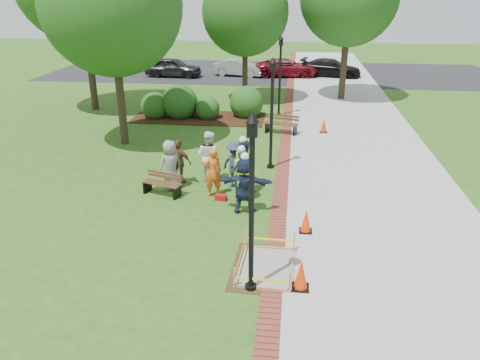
# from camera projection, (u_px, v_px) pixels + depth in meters

# --- Properties ---
(ground) EXTENTS (100.00, 100.00, 0.00)m
(ground) POSITION_uv_depth(u_px,v_px,m) (219.00, 226.00, 13.91)
(ground) COLOR #285116
(ground) RESTS_ON ground
(sidewalk) EXTENTS (6.00, 60.00, 0.02)m
(sidewalk) POSITION_uv_depth(u_px,v_px,m) (354.00, 134.00, 22.53)
(sidewalk) COLOR #9E9E99
(sidewalk) RESTS_ON ground
(brick_edging) EXTENTS (0.50, 60.00, 0.03)m
(brick_edging) POSITION_uv_depth(u_px,v_px,m) (286.00, 131.00, 22.88)
(brick_edging) COLOR maroon
(brick_edging) RESTS_ON ground
(mulch_bed) EXTENTS (7.00, 3.00, 0.05)m
(mulch_bed) POSITION_uv_depth(u_px,v_px,m) (199.00, 118.00, 25.23)
(mulch_bed) COLOR #381E0F
(mulch_bed) RESTS_ON ground
(parking_lot) EXTENTS (36.00, 12.00, 0.01)m
(parking_lot) POSITION_uv_depth(u_px,v_px,m) (270.00, 72.00, 38.67)
(parking_lot) COLOR black
(parking_lot) RESTS_ON ground
(wet_concrete_pad) EXTENTS (1.79, 2.37, 0.55)m
(wet_concrete_pad) POSITION_uv_depth(u_px,v_px,m) (266.00, 260.00, 11.72)
(wet_concrete_pad) COLOR #47331E
(wet_concrete_pad) RESTS_ON ground
(bench_near) EXTENTS (1.45, 0.85, 0.75)m
(bench_near) POSITION_uv_depth(u_px,v_px,m) (162.00, 188.00, 15.89)
(bench_near) COLOR #54361D
(bench_near) RESTS_ON ground
(bench_far) EXTENTS (1.70, 0.94, 0.88)m
(bench_far) POSITION_uv_depth(u_px,v_px,m) (281.00, 128.00, 22.49)
(bench_far) COLOR brown
(bench_far) RESTS_ON ground
(cone_front) EXTENTS (0.40, 0.40, 0.79)m
(cone_front) POSITION_uv_depth(u_px,v_px,m) (301.00, 275.00, 10.87)
(cone_front) COLOR black
(cone_front) RESTS_ON ground
(cone_back) EXTENTS (0.37, 0.37, 0.73)m
(cone_back) POSITION_uv_depth(u_px,v_px,m) (306.00, 221.00, 13.41)
(cone_back) COLOR black
(cone_back) RESTS_ON ground
(cone_far) EXTENTS (0.36, 0.36, 0.71)m
(cone_far) POSITION_uv_depth(u_px,v_px,m) (324.00, 126.00, 22.59)
(cone_far) COLOR black
(cone_far) RESTS_ON ground
(toolbox) EXTENTS (0.40, 0.25, 0.19)m
(toolbox) POSITION_uv_depth(u_px,v_px,m) (221.00, 197.00, 15.53)
(toolbox) COLOR #AA0D15
(toolbox) RESTS_ON ground
(lamp_near) EXTENTS (0.28, 0.28, 4.26)m
(lamp_near) POSITION_uv_depth(u_px,v_px,m) (252.00, 192.00, 10.07)
(lamp_near) COLOR black
(lamp_near) RESTS_ON ground
(lamp_mid) EXTENTS (0.28, 0.28, 4.26)m
(lamp_mid) POSITION_uv_depth(u_px,v_px,m) (272.00, 105.00, 17.41)
(lamp_mid) COLOR black
(lamp_mid) RESTS_ON ground
(lamp_far) EXTENTS (0.28, 0.28, 4.26)m
(lamp_far) POSITION_uv_depth(u_px,v_px,m) (280.00, 70.00, 24.74)
(lamp_far) COLOR black
(lamp_far) RESTS_ON ground
(tree_left) EXTENTS (5.77, 5.77, 8.77)m
(tree_left) POSITION_uv_depth(u_px,v_px,m) (111.00, 5.00, 18.96)
(tree_left) COLOR #3D2D1E
(tree_left) RESTS_ON ground
(tree_back) EXTENTS (5.03, 5.03, 7.71)m
(tree_back) POSITION_uv_depth(u_px,v_px,m) (245.00, 12.00, 27.09)
(tree_back) COLOR #3D2D1E
(tree_back) RESTS_ON ground
(shrub_a) EXTENTS (1.49, 1.49, 1.49)m
(shrub_a) POSITION_uv_depth(u_px,v_px,m) (156.00, 117.00, 25.34)
(shrub_a) COLOR #1A3F12
(shrub_a) RESTS_ON ground
(shrub_b) EXTENTS (1.91, 1.91, 1.91)m
(shrub_b) POSITION_uv_depth(u_px,v_px,m) (181.00, 117.00, 25.43)
(shrub_b) COLOR #1A3F12
(shrub_b) RESTS_ON ground
(shrub_c) EXTENTS (1.30, 1.30, 1.30)m
(shrub_c) POSITION_uv_depth(u_px,v_px,m) (208.00, 119.00, 25.14)
(shrub_c) COLOR #1A3F12
(shrub_c) RESTS_ON ground
(shrub_d) EXTENTS (1.81, 1.81, 1.81)m
(shrub_d) POSITION_uv_depth(u_px,v_px,m) (246.00, 117.00, 25.51)
(shrub_d) COLOR #1A3F12
(shrub_d) RESTS_ON ground
(shrub_e) EXTENTS (0.89, 0.89, 0.89)m
(shrub_e) POSITION_uv_depth(u_px,v_px,m) (200.00, 112.00, 26.50)
(shrub_e) COLOR #1A3F12
(shrub_e) RESTS_ON ground
(casual_person_a) EXTENTS (0.66, 0.65, 1.76)m
(casual_person_a) POSITION_uv_depth(u_px,v_px,m) (170.00, 165.00, 16.10)
(casual_person_a) COLOR gray
(casual_person_a) RESTS_ON ground
(casual_person_b) EXTENTS (0.63, 0.54, 1.68)m
(casual_person_b) POSITION_uv_depth(u_px,v_px,m) (213.00, 172.00, 15.62)
(casual_person_b) COLOR orange
(casual_person_b) RESTS_ON ground
(casual_person_c) EXTENTS (0.69, 0.58, 1.85)m
(casual_person_c) POSITION_uv_depth(u_px,v_px,m) (209.00, 156.00, 16.84)
(casual_person_c) COLOR white
(casual_person_c) RESTS_ON ground
(casual_person_d) EXTENTS (0.60, 0.47, 1.64)m
(casual_person_d) POSITION_uv_depth(u_px,v_px,m) (179.00, 162.00, 16.59)
(casual_person_d) COLOR brown
(casual_person_d) RESTS_ON ground
(casual_person_e) EXTENTS (0.64, 0.57, 1.69)m
(casual_person_e) POSITION_uv_depth(u_px,v_px,m) (235.00, 165.00, 16.27)
(casual_person_e) COLOR #2C354D
(casual_person_e) RESTS_ON ground
(hivis_worker_a) EXTENTS (0.59, 0.39, 1.98)m
(hivis_worker_a) POSITION_uv_depth(u_px,v_px,m) (245.00, 183.00, 14.37)
(hivis_worker_a) COLOR #1A2D44
(hivis_worker_a) RESTS_ON ground
(hivis_worker_b) EXTENTS (0.67, 0.64, 1.92)m
(hivis_worker_b) POSITION_uv_depth(u_px,v_px,m) (241.00, 174.00, 15.19)
(hivis_worker_b) COLOR #1C224B
(hivis_worker_b) RESTS_ON ground
(hivis_worker_c) EXTENTS (0.72, 0.64, 2.03)m
(hivis_worker_c) POSITION_uv_depth(u_px,v_px,m) (243.00, 165.00, 15.75)
(hivis_worker_c) COLOR #192742
(hivis_worker_c) RESTS_ON ground
(parked_car_a) EXTENTS (2.42, 5.07, 1.62)m
(parked_car_a) POSITION_uv_depth(u_px,v_px,m) (174.00, 77.00, 36.72)
(parked_car_a) COLOR #242426
(parked_car_a) RESTS_ON ground
(parked_car_b) EXTENTS (2.74, 4.66, 1.43)m
(parked_car_b) POSITION_uv_depth(u_px,v_px,m) (239.00, 76.00, 37.01)
(parked_car_b) COLOR #ACABB0
(parked_car_b) RESTS_ON ground
(parked_car_c) EXTENTS (2.25, 4.66, 1.48)m
(parked_car_c) POSITION_uv_depth(u_px,v_px,m) (287.00, 76.00, 36.88)
(parked_car_c) COLOR maroon
(parked_car_c) RESTS_ON ground
(parked_car_d) EXTENTS (2.93, 4.83, 1.47)m
(parked_car_d) POSITION_uv_depth(u_px,v_px,m) (330.00, 76.00, 36.85)
(parked_car_d) COLOR black
(parked_car_d) RESTS_ON ground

